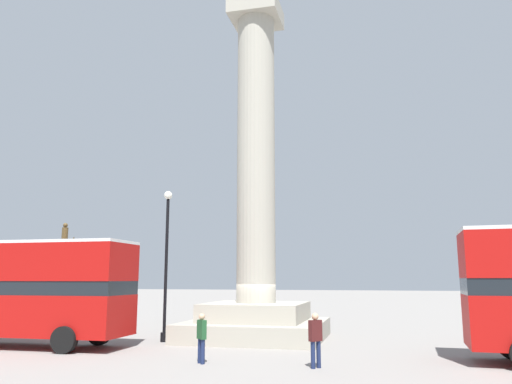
% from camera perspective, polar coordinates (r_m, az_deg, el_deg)
% --- Properties ---
extents(ground_plane, '(200.00, 200.00, 0.00)m').
position_cam_1_polar(ground_plane, '(24.01, -0.00, -16.45)').
color(ground_plane, gray).
extents(monument_column, '(6.25, 6.25, 17.72)m').
position_cam_1_polar(monument_column, '(24.01, -0.00, -3.36)').
color(monument_column, '#A39E8E').
rests_on(monument_column, ground_plane).
extents(bus_b, '(11.33, 2.93, 4.27)m').
position_cam_1_polar(bus_b, '(23.92, -27.09, -9.74)').
color(bus_b, '#A80F0C').
rests_on(bus_b, ground_plane).
extents(equestrian_statue, '(3.78, 3.47, 6.03)m').
position_cam_1_polar(equestrian_statue, '(31.74, -21.41, -11.10)').
color(equestrian_statue, '#A39E8E').
rests_on(equestrian_statue, ground_plane).
extents(street_lamp, '(0.38, 0.38, 6.75)m').
position_cam_1_polar(street_lamp, '(23.17, -10.22, -7.82)').
color(street_lamp, black).
rests_on(street_lamp, ground_plane).
extents(pedestrian_near_lamp, '(0.42, 0.42, 1.61)m').
position_cam_1_polar(pedestrian_near_lamp, '(17.27, -6.24, -16.03)').
color(pedestrian_near_lamp, '#192347').
rests_on(pedestrian_near_lamp, ground_plane).
extents(pedestrian_by_plinth, '(0.42, 0.45, 1.68)m').
position_cam_1_polar(pedestrian_by_plinth, '(16.43, 6.81, -16.15)').
color(pedestrian_by_plinth, '#192347').
rests_on(pedestrian_by_plinth, ground_plane).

